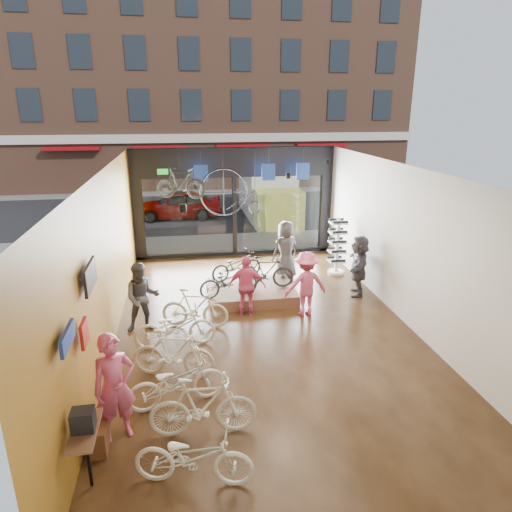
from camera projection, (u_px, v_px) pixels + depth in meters
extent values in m
cube|color=black|center=(265.00, 330.00, 10.98)|extent=(7.00, 12.00, 0.04)
cube|color=black|center=(266.00, 170.00, 9.78)|extent=(7.00, 12.00, 0.04)
cube|color=#9B6B1F|center=(105.00, 263.00, 9.84)|extent=(0.04, 12.00, 3.80)
cube|color=beige|center=(410.00, 247.00, 10.92)|extent=(0.04, 12.00, 3.80)
cube|color=beige|center=(370.00, 431.00, 4.73)|extent=(7.00, 0.04, 3.80)
cube|color=#198C26|center=(163.00, 172.00, 15.17)|extent=(0.35, 0.06, 0.18)
cube|color=black|center=(216.00, 205.00, 25.04)|extent=(30.00, 18.00, 0.02)
cube|color=slate|center=(231.00, 243.00, 17.70)|extent=(30.00, 2.40, 0.12)
cube|color=slate|center=(211.00, 191.00, 28.77)|extent=(30.00, 2.00, 0.12)
cube|color=brown|center=(205.00, 75.00, 28.95)|extent=(26.00, 5.00, 14.00)
imported|color=gray|center=(178.00, 204.00, 21.70)|extent=(4.03, 1.62, 1.37)
imported|color=beige|center=(194.00, 456.00, 6.37)|extent=(1.80, 0.97, 0.90)
imported|color=beige|center=(203.00, 406.00, 7.31)|extent=(1.77, 0.56, 1.05)
imported|color=beige|center=(177.00, 382.00, 8.08)|extent=(1.84, 0.97, 0.92)
imported|color=beige|center=(173.00, 353.00, 8.93)|extent=(1.74, 0.93, 1.00)
imported|color=beige|center=(175.00, 327.00, 10.07)|extent=(1.81, 0.72, 0.93)
imported|color=beige|center=(195.00, 308.00, 10.97)|extent=(1.70, 0.88, 0.98)
cube|color=brown|center=(251.00, 292.00, 12.79)|extent=(2.40, 1.80, 0.30)
imported|color=black|center=(229.00, 281.00, 12.03)|extent=(1.67, 0.85, 0.84)
imported|color=black|center=(266.00, 272.00, 12.59)|extent=(1.57, 0.56, 0.92)
imported|color=black|center=(237.00, 266.00, 13.23)|extent=(1.67, 1.07, 0.83)
imported|color=#CC4C72|center=(115.00, 387.00, 7.15)|extent=(0.78, 0.66, 1.83)
imported|color=#3F3F44|center=(142.00, 298.00, 10.69)|extent=(0.89, 0.72, 1.69)
imported|color=#CC4C72|center=(247.00, 286.00, 11.50)|extent=(1.00, 0.59, 1.60)
imported|color=#CC4C72|center=(306.00, 284.00, 11.52)|extent=(1.15, 0.73, 1.69)
imported|color=#3F3F44|center=(286.00, 250.00, 14.01)|extent=(1.03, 0.84, 1.82)
imported|color=#3F3F44|center=(359.00, 265.00, 12.79)|extent=(1.04, 1.69, 1.73)
imported|color=black|center=(180.00, 183.00, 13.71)|extent=(1.64, 0.95, 0.95)
cube|color=#1E3F99|center=(201.00, 174.00, 14.72)|extent=(0.45, 0.03, 0.55)
cube|color=#1E3F99|center=(269.00, 172.00, 15.06)|extent=(0.45, 0.03, 0.55)
cube|color=#1E3F99|center=(303.00, 171.00, 15.24)|extent=(0.45, 0.03, 0.55)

